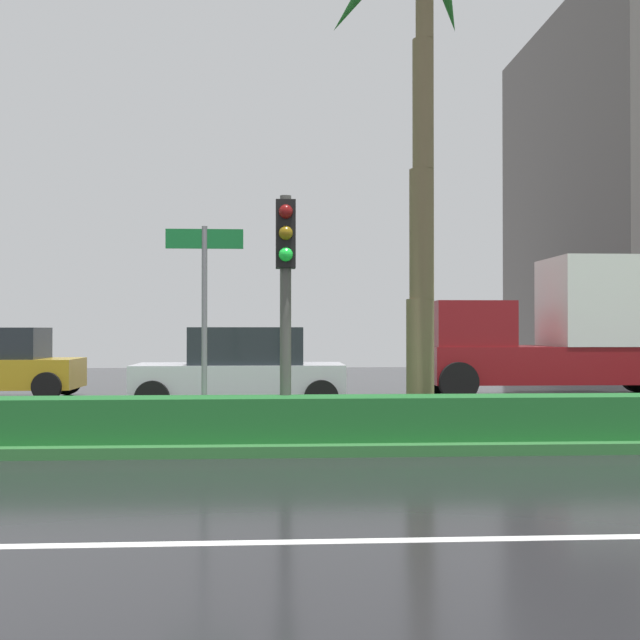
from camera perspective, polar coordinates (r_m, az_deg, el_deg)
ground_plane at (r=13.59m, az=-15.71°, el=-7.97°), size 90.00×42.00×0.10m
median_strip at (r=12.61m, az=-16.69°, el=-7.97°), size 85.50×4.00×0.15m
median_hedge at (r=11.22m, az=-18.35°, el=-6.95°), size 76.50×0.70×0.60m
traffic_signal_median_right at (r=11.06m, az=-2.53°, el=3.62°), size 0.28×0.43×3.43m
street_name_sign at (r=11.22m, az=-8.44°, el=1.36°), size 1.10×0.08×3.00m
car_in_traffic_third at (r=16.30m, az=-5.74°, el=-3.68°), size 4.30×2.02×1.72m
box_truck_lead at (r=20.33m, az=16.94°, el=-1.02°), size 6.40×2.64×3.46m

